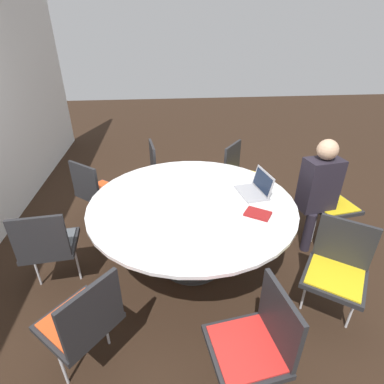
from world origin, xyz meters
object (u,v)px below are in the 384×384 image
Objects in this scene: chair_1 at (241,172)px; spiral_notebook at (258,214)px; handbag at (143,193)px; chair_2 at (163,168)px; chair_3 at (96,189)px; chair_6 at (257,340)px; person_0 at (320,188)px; chair_0 at (331,197)px; chair_5 at (83,319)px; chair_4 at (47,243)px; chair_7 at (338,266)px; laptop at (256,188)px.

chair_1 reaches higher than spiral_notebook.
handbag is at bearing 34.72° from spiral_notebook.
chair_2 and chair_3 have the same top height.
person_0 is (1.45, -1.06, 0.19)m from chair_6.
chair_2 is at bearing -63.85° from chair_1.
chair_0 is 1.00× the size of chair_6.
chair_2 is (0.20, 0.98, 0.00)m from chair_1.
person_0 reaches higher than chair_5.
person_0 reaches higher than spiral_notebook.
person_0 is (0.39, -2.58, 0.19)m from chair_4.
chair_6 is 0.71× the size of person_0.
chair_6 is 2.69m from handbag.
chair_1 is at bearing -20.24° from chair_6.
chair_5 is at bearing 67.98° from chair_6.
spiral_notebook is at bearing 29.38° from chair_1.
chair_3 is at bearing 1.48° from chair_7.
chair_3 is 1.00× the size of chair_5.
laptop is (0.29, -1.89, 0.28)m from chair_4.
chair_0 is 1.00× the size of chair_4.
chair_5 is 1.53m from spiral_notebook.
chair_5 is (-2.05, 1.52, 0.00)m from chair_1.
chair_2 is at bearing 72.11° from chair_3.
chair_5 is 2.44m from person_0.
laptop reaches higher than chair_4.
person_0 is at bearing -44.96° from chair_6.
chair_4 is at bearing -0.53° from person_0.
chair_5 is at bearing 173.93° from handbag.
chair_6 is 2.31× the size of laptop.
chair_6 is (-1.06, -1.52, 0.00)m from chair_4.
chair_6 is (-2.50, -0.51, 0.00)m from chair_2.
chair_4 is 3.33× the size of spiral_notebook.
chair_5 and chair_6 have the same top height.
person_0 is at bearing -59.38° from spiral_notebook.
person_0 reaches higher than chair_6.
spiral_notebook is (-0.37, 0.09, -0.04)m from laptop.
chair_7 is at bearing 19.50° from laptop.
chair_2 is at bearing -97.39° from handbag.
chair_1 is 3.33× the size of spiral_notebook.
chair_1 is 1.79m from chair_7.
chair_1 and chair_3 have the same top height.
chair_3 is 1.00× the size of chair_7.
laptop is (-0.10, 0.70, 0.08)m from person_0.
chair_0 reaches higher than handbag.
spiral_notebook is at bearing -19.74° from chair_5.
chair_3 is at bearing 138.03° from handbag.
chair_1 is 1.00× the size of chair_6.
chair_3 and chair_6 have the same top height.
person_0 is (0.90, -0.26, 0.19)m from chair_7.
chair_0 and chair_7 have the same top height.
chair_7 is at bearing -64.65° from chair_6.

